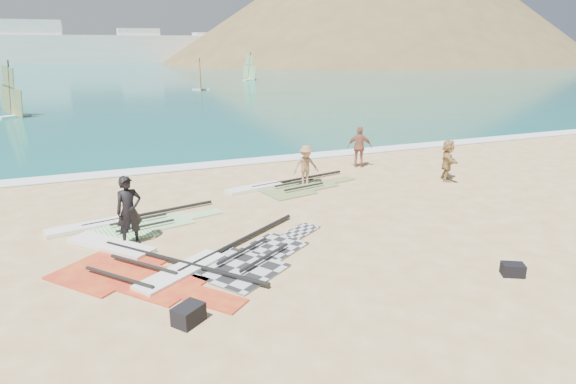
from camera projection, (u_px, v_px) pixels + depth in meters
name	position (u px, v px, depth m)	size (l,w,h in m)	color
ground	(338.00, 277.00, 11.74)	(300.00, 300.00, 0.00)	#E5BF86
sea	(109.00, 66.00, 128.80)	(300.00, 240.00, 0.06)	#0C5957
surf_line	(217.00, 165.00, 22.65)	(300.00, 1.20, 0.04)	white
far_town	(47.00, 48.00, 137.83)	(160.00, 8.00, 12.00)	white
headland_main	(384.00, 62.00, 157.34)	(143.00, 143.00, 45.00)	olive
headland_minor	(450.00, 60.00, 178.69)	(70.00, 70.00, 28.00)	olive
rig_grey	(229.00, 260.00, 12.55)	(5.80, 4.36, 0.20)	#252527
rig_green	(124.00, 225.00, 15.00)	(5.46, 2.70, 0.20)	#51CC36
rig_orange	(284.00, 187.00, 19.01)	(5.56, 2.73, 0.20)	#FFAC09
rig_red	(131.00, 263.00, 12.39)	(5.00, 5.98, 0.21)	red
gear_bag_near	(189.00, 314.00, 9.75)	(0.61, 0.44, 0.39)	black
gear_bag_far	(513.00, 270.00, 11.78)	(0.52, 0.36, 0.31)	black
person_wetsuit	(129.00, 211.00, 13.39)	(0.73, 0.48, 2.00)	black
beachgoer_mid	(306.00, 166.00, 19.12)	(1.06, 0.61, 1.64)	#976D4D
beachgoer_back	(360.00, 147.00, 22.01)	(1.10, 0.46, 1.88)	#A05D48
beachgoer_right	(447.00, 160.00, 19.84)	(1.59, 0.51, 1.71)	#A6834E
windsurfer_left	(12.00, 101.00, 37.07)	(2.32, 2.36, 4.36)	white
windsurfer_centre	(201.00, 81.00, 59.17)	(2.21, 2.55, 3.88)	white
windsurfer_right	(249.00, 72.00, 75.73)	(2.41, 2.56, 4.35)	white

